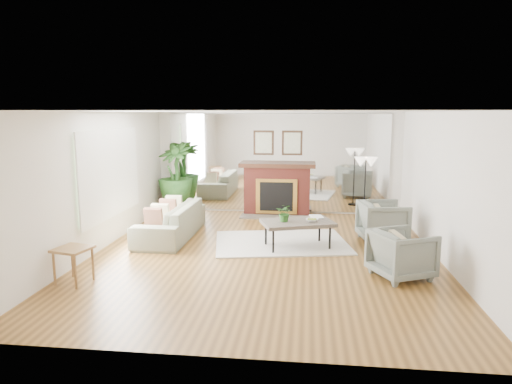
# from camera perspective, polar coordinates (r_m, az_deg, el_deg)

# --- Properties ---
(ground) EXTENTS (7.00, 7.00, 0.00)m
(ground) POSITION_cam_1_polar(r_m,az_deg,el_deg) (8.17, 1.03, -7.77)
(ground) COLOR brown
(ground) RESTS_ON ground
(wall_left) EXTENTS (0.02, 7.00, 2.50)m
(wall_left) POSITION_cam_1_polar(r_m,az_deg,el_deg) (8.69, -18.99, 1.22)
(wall_left) COLOR silver
(wall_left) RESTS_ON ground
(wall_right) EXTENTS (0.02, 7.00, 2.50)m
(wall_right) POSITION_cam_1_polar(r_m,az_deg,el_deg) (8.16, 22.45, 0.48)
(wall_right) COLOR silver
(wall_right) RESTS_ON ground
(wall_back) EXTENTS (6.00, 0.02, 2.50)m
(wall_back) POSITION_cam_1_polar(r_m,az_deg,el_deg) (11.33, 2.75, 3.65)
(wall_back) COLOR silver
(wall_back) RESTS_ON ground
(mirror_panel) EXTENTS (5.40, 0.04, 2.40)m
(mirror_panel) POSITION_cam_1_polar(r_m,az_deg,el_deg) (11.31, 2.74, 3.64)
(mirror_panel) COLOR silver
(mirror_panel) RESTS_ON wall_back
(window_panel) EXTENTS (0.04, 2.40, 1.50)m
(window_panel) POSITION_cam_1_polar(r_m,az_deg,el_deg) (9.02, -17.77, 2.23)
(window_panel) COLOR #B2E09E
(window_panel) RESTS_ON wall_left
(fireplace) EXTENTS (1.85, 0.83, 2.05)m
(fireplace) POSITION_cam_1_polar(r_m,az_deg,el_deg) (11.18, 2.65, 0.51)
(fireplace) COLOR maroon
(fireplace) RESTS_ON ground
(area_rug) EXTENTS (2.77, 2.20, 0.03)m
(area_rug) POSITION_cam_1_polar(r_m,az_deg,el_deg) (8.84, 3.16, -6.32)
(area_rug) COLOR white
(area_rug) RESTS_ON ground
(coffee_table) EXTENTS (1.46, 1.13, 0.51)m
(coffee_table) POSITION_cam_1_polar(r_m,az_deg,el_deg) (8.44, 5.22, -3.92)
(coffee_table) COLOR #665B50
(coffee_table) RESTS_ON ground
(sofa) EXTENTS (0.91, 2.28, 0.66)m
(sofa) POSITION_cam_1_polar(r_m,az_deg,el_deg) (9.34, -10.62, -3.56)
(sofa) COLOR slate
(sofa) RESTS_ON ground
(armchair_back) EXTENTS (0.98, 0.96, 0.79)m
(armchair_back) POSITION_cam_1_polar(r_m,az_deg,el_deg) (9.20, 15.57, -3.58)
(armchair_back) COLOR slate
(armchair_back) RESTS_ON ground
(armchair_front) EXTENTS (1.07, 1.06, 0.74)m
(armchair_front) POSITION_cam_1_polar(r_m,az_deg,el_deg) (7.30, 17.75, -7.39)
(armchair_front) COLOR slate
(armchair_front) RESTS_ON ground
(side_table) EXTENTS (0.56, 0.56, 0.53)m
(side_table) POSITION_cam_1_polar(r_m,az_deg,el_deg) (7.24, -21.91, -7.13)
(side_table) COLOR olive
(side_table) RESTS_ON ground
(potted_ficus) EXTENTS (1.08, 1.08, 1.76)m
(potted_ficus) POSITION_cam_1_polar(r_m,az_deg,el_deg) (11.43, -10.03, 2.01)
(potted_ficus) COLOR black
(potted_ficus) RESTS_ON ground
(floor_lamp) EXTENTS (0.50, 0.28, 1.53)m
(floor_lamp) POSITION_cam_1_polar(r_m,az_deg,el_deg) (10.14, 13.54, 2.99)
(floor_lamp) COLOR black
(floor_lamp) RESTS_ON ground
(tabletop_plant) EXTENTS (0.36, 0.33, 0.33)m
(tabletop_plant) POSITION_cam_1_polar(r_m,az_deg,el_deg) (8.33, 3.64, -2.61)
(tabletop_plant) COLOR #386A27
(tabletop_plant) RESTS_ON coffee_table
(fruit_bowl) EXTENTS (0.25, 0.25, 0.06)m
(fruit_bowl) POSITION_cam_1_polar(r_m,az_deg,el_deg) (8.40, 7.03, -3.53)
(fruit_bowl) COLOR olive
(fruit_bowl) RESTS_ON coffee_table
(book) EXTENTS (0.29, 0.35, 0.02)m
(book) POSITION_cam_1_polar(r_m,az_deg,el_deg) (8.74, 6.81, -3.11)
(book) COLOR olive
(book) RESTS_ON coffee_table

